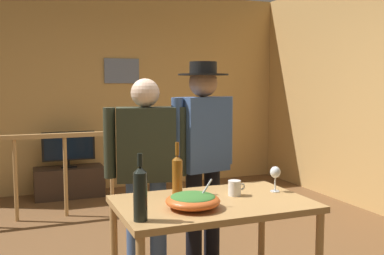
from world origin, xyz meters
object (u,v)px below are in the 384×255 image
Objects in this scene: salad_bowl at (193,200)px; wine_bottle_amber at (177,173)px; wine_bottle_dark at (140,193)px; stair_railing at (107,159)px; flat_screen_tv at (69,147)px; tv_console at (69,182)px; person_standing_left at (146,162)px; serving_table at (213,214)px; mug_white at (235,188)px; wine_glass at (275,173)px; framed_picture at (122,71)px; person_standing_right at (203,148)px.

salad_bowl is 0.94× the size of wine_bottle_amber.
wine_bottle_amber is 0.95× the size of wine_bottle_dark.
wine_bottle_dark reaches higher than stair_railing.
flat_screen_tv is 3.75m from wine_bottle_dark.
person_standing_left is (0.28, -2.83, 0.72)m from tv_console.
mug_white is (0.19, 0.06, 0.14)m from serving_table.
flat_screen_tv is at bearing 95.29° from salad_bowl.
mug_white is at bearing -78.45° from flat_screen_tv.
mug_white is at bearing 179.01° from wine_glass.
wine_bottle_dark is (-1.03, -0.29, 0.03)m from wine_glass.
wine_bottle_dark is (-0.38, -0.48, 0.02)m from wine_bottle_amber.
wine_glass reaches higher than serving_table.
stair_railing is at bearing -68.80° from tv_console.
wine_bottle_dark is at bearing -156.53° from serving_table.
framed_picture is 0.42× the size of serving_table.
person_standing_left is at bearing 93.87° from salad_bowl.
person_standing_left is (-0.24, 0.72, 0.23)m from serving_table.
stair_railing is 0.92m from flat_screen_tv.
wine_glass is at bearing -73.68° from flat_screen_tv.
framed_picture is 3.19m from person_standing_right.
stair_railing is 1.05m from tv_console.
framed_picture is 0.74× the size of flat_screen_tv.
stair_railing is at bearing -90.28° from person_standing_right.
wine_glass is at bearing -73.82° from tv_console.
mug_white is 0.78m from person_standing_left.
flat_screen_tv is 0.44× the size of person_standing_left.
framed_picture reaches higher than mug_white.
stair_railing is at bearing 104.40° from wine_glass.
framed_picture is at bearing 85.72° from serving_table.
flat_screen_tv is at bearing 101.55° from mug_white.
serving_table is 0.24m from mug_white.
tv_console is 5.13× the size of wine_glass.
framed_picture reaches higher than salad_bowl.
wine_bottle_dark reaches higher than wine_bottle_amber.
stair_railing is 2.66m from serving_table.
salad_bowl is 0.94m from person_standing_right.
stair_railing is at bearing 82.86° from wine_bottle_dark.
person_standing_left reaches higher than mug_white.
salad_bowl reaches higher than mug_white.
serving_table is 0.37m from wine_bottle_amber.
serving_table is 10.09× the size of mug_white.
person_standing_right is (0.75, -2.83, 0.81)m from tv_console.
framed_picture is 1.65m from stair_railing.
flat_screen_tv is 3.29m from wine_bottle_amber.
person_standing_right reaches higher than salad_bowl.
wine_bottle_amber is (0.03, 0.36, 0.09)m from salad_bowl.
mug_white is at bearing -78.56° from tv_console.
framed_picture is 1.33m from flat_screen_tv.
wine_bottle_amber reaches higher than serving_table.
flat_screen_tv is at bearing 98.35° from serving_table.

